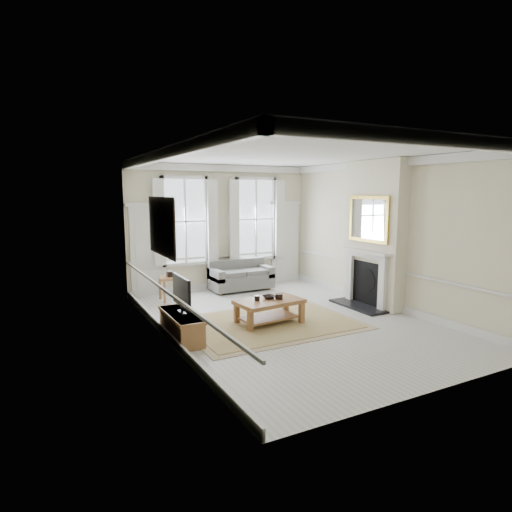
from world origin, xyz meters
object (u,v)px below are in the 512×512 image
coffee_table (269,304)px  sofa (240,277)px  side_table (170,281)px  tv_stand (181,326)px

coffee_table → sofa: bearing=69.5°
side_table → coffee_table: 3.07m
sofa → side_table: size_ratio=2.84×
tv_stand → side_table: bearing=77.5°
tv_stand → coffee_table: bearing=2.2°
side_table → tv_stand: side_table is taller
sofa → coffee_table: 3.16m
side_table → coffee_table: (1.24, -2.81, -0.06)m
sofa → tv_stand: sofa is taller
sofa → coffee_table: (-0.81, -3.06, 0.07)m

